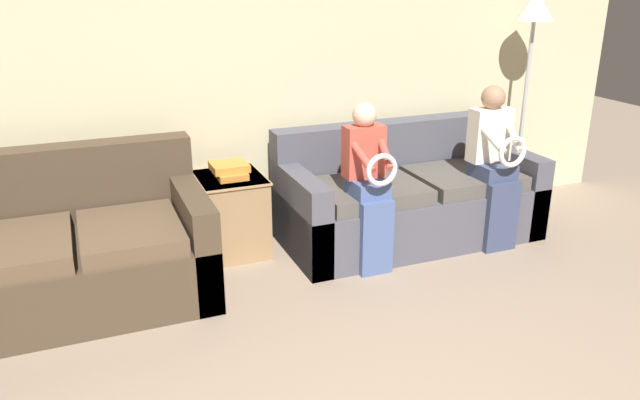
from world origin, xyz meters
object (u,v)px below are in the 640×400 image
(side_shelf, at_px, (232,214))
(floor_lamp, at_px, (533,26))
(book_stack, at_px, (230,170))
(couch_side, at_px, (78,252))
(child_right_seated, at_px, (495,161))
(child_left_seated, at_px, (369,180))
(couch_main, at_px, (407,198))

(side_shelf, distance_m, floor_lamp, 2.84)
(book_stack, bearing_deg, couch_side, -162.68)
(child_right_seated, xyz_separation_m, book_stack, (-1.84, 0.58, -0.02))
(floor_lamp, bearing_deg, side_shelf, -179.55)
(child_left_seated, distance_m, child_right_seated, 1.02)
(side_shelf, bearing_deg, couch_main, -9.50)
(child_right_seated, height_order, side_shelf, child_right_seated)
(child_right_seated, xyz_separation_m, floor_lamp, (0.72, 0.60, 0.89))
(child_left_seated, bearing_deg, child_right_seated, 0.23)
(couch_main, relative_size, side_shelf, 3.34)
(couch_main, xyz_separation_m, book_stack, (-1.32, 0.22, 0.32))
(couch_side, xyz_separation_m, child_left_seated, (1.87, -0.25, 0.32))
(child_right_seated, relative_size, book_stack, 4.36)
(book_stack, bearing_deg, floor_lamp, 0.48)
(child_right_seated, distance_m, side_shelf, 1.96)
(child_left_seated, relative_size, book_stack, 4.19)
(book_stack, bearing_deg, couch_main, -9.45)
(floor_lamp, bearing_deg, couch_side, -174.43)
(child_left_seated, distance_m, book_stack, 1.00)
(couch_side, relative_size, side_shelf, 2.70)
(side_shelf, bearing_deg, child_left_seated, -35.73)
(couch_main, height_order, child_left_seated, child_left_seated)
(side_shelf, relative_size, book_stack, 2.13)
(floor_lamp, bearing_deg, child_right_seated, -140.12)
(child_left_seated, distance_m, floor_lamp, 2.06)
(child_left_seated, relative_size, child_right_seated, 0.96)
(couch_main, distance_m, side_shelf, 1.34)
(child_left_seated, height_order, book_stack, child_left_seated)
(couch_main, bearing_deg, child_left_seated, -144.68)
(couch_side, distance_m, book_stack, 1.16)
(couch_main, distance_m, floor_lamp, 1.76)
(couch_main, xyz_separation_m, child_left_seated, (-0.51, -0.36, 0.32))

